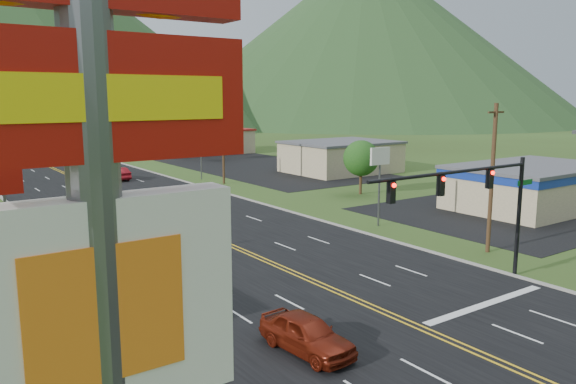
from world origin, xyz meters
TOP-DOWN VIEW (x-y plane):
  - pylon_sign at (-17.00, 2.00)m, footprint 4.32×0.60m
  - traffic_signal at (6.48, 14.00)m, footprint 13.10×0.43m
  - building_east_near at (30.00, 25.00)m, footprint 15.40×10.40m
  - building_east_mid at (32.00, 55.00)m, footprint 14.40×11.40m
  - building_east_far at (28.00, 90.00)m, footprint 16.40×12.40m
  - pole_sign_west_a at (-14.00, 30.00)m, footprint 2.00×0.18m
  - pole_sign_east_a at (13.00, 28.00)m, footprint 2.00×0.18m
  - pole_sign_east_b at (13.00, 60.00)m, footprint 2.00×0.18m
  - tree_east_a at (22.00, 40.00)m, footprint 3.84×3.84m
  - tree_east_b at (26.00, 78.00)m, footprint 3.84×3.84m
  - utility_pole_a at (13.50, 18.00)m, footprint 1.60×0.28m
  - utility_pole_b at (13.50, 55.00)m, footprint 1.60×0.28m
  - utility_pole_c at (13.50, 95.00)m, footprint 1.60×0.28m
  - utility_pole_d at (13.50, 135.00)m, footprint 1.60×0.28m
  - mountain_ne at (147.84, 176.19)m, footprint 180.00×180.00m
  - car_red_near at (-5.68, 12.97)m, footprint 2.24×4.74m
  - car_dark_mid at (-3.49, 34.70)m, footprint 2.91×5.50m
  - car_red_far at (4.03, 65.26)m, footprint 1.81×4.82m

SIDE VIEW (x-z plane):
  - car_dark_mid at x=-3.49m, z-range 0.00..1.52m
  - car_red_near at x=-5.68m, z-range 0.00..1.57m
  - car_red_far at x=4.03m, z-range 0.00..1.57m
  - building_east_mid at x=32.00m, z-range 0.01..4.31m
  - building_east_far at x=28.00m, z-range 0.01..4.51m
  - building_east_near at x=30.00m, z-range 0.22..4.32m
  - tree_east_a at x=22.00m, z-range 0.98..6.80m
  - tree_east_b at x=26.00m, z-range 0.98..6.80m
  - pole_sign_west_a at x=-14.00m, z-range 1.85..8.25m
  - pole_sign_east_a at x=13.00m, z-range 1.85..8.25m
  - pole_sign_east_b at x=13.00m, z-range 1.85..8.25m
  - utility_pole_a at x=13.50m, z-range 0.13..10.13m
  - utility_pole_b at x=13.50m, z-range 0.13..10.13m
  - utility_pole_c at x=13.50m, z-range 0.13..10.13m
  - utility_pole_d at x=13.50m, z-range 0.13..10.13m
  - traffic_signal at x=6.48m, z-range 1.83..8.83m
  - pylon_sign at x=-17.00m, z-range 2.30..16.30m
  - mountain_ne at x=147.84m, z-range 0.00..70.00m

